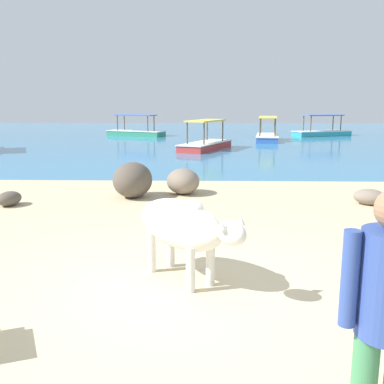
# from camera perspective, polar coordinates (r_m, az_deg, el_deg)

# --- Properties ---
(sand_beach) EXTENTS (18.00, 14.00, 0.04)m
(sand_beach) POSITION_cam_1_polar(r_m,az_deg,el_deg) (5.00, -0.57, -12.87)
(sand_beach) COLOR #CCB78E
(sand_beach) RESTS_ON ground
(water_surface) EXTENTS (60.00, 36.00, 0.03)m
(water_surface) POSITION_cam_1_polar(r_m,az_deg,el_deg) (26.64, 1.17, 6.97)
(water_surface) COLOR teal
(water_surface) RESTS_ON ground
(cow) EXTENTS (1.40, 1.57, 0.99)m
(cow) POSITION_cam_1_polar(r_m,az_deg,el_deg) (5.11, -1.26, -4.31)
(cow) COLOR silver
(cow) RESTS_ON sand_beach
(shore_rock_large) EXTENTS (0.91, 1.02, 0.57)m
(shore_rock_large) POSITION_cam_1_polar(r_m,az_deg,el_deg) (10.05, -1.15, 1.39)
(shore_rock_large) COLOR gray
(shore_rock_large) RESTS_ON sand_beach
(shore_rock_medium) EXTENTS (0.54, 0.65, 0.29)m
(shore_rock_medium) POSITION_cam_1_polar(r_m,az_deg,el_deg) (9.64, -22.33, -0.78)
(shore_rock_medium) COLOR brown
(shore_rock_medium) RESTS_ON sand_beach
(shore_rock_small) EXTENTS (0.76, 0.67, 0.32)m
(shore_rock_small) POSITION_cam_1_polar(r_m,az_deg,el_deg) (9.68, 21.75, -0.59)
(shore_rock_small) COLOR gray
(shore_rock_small) RESTS_ON sand_beach
(shore_rock_flat) EXTENTS (0.95, 1.08, 0.77)m
(shore_rock_flat) POSITION_cam_1_polar(r_m,az_deg,el_deg) (9.73, -7.59, 1.54)
(shore_rock_flat) COLOR brown
(shore_rock_flat) RESTS_ON sand_beach
(boat_green) EXTENTS (3.83, 2.51, 1.29)m
(boat_green) POSITION_cam_1_polar(r_m,az_deg,el_deg) (28.03, -7.18, 7.70)
(boat_green) COLOR #338E66
(boat_green) RESTS_ON water_surface
(boat_red) EXTENTS (2.51, 3.83, 1.29)m
(boat_red) POSITION_cam_1_polar(r_m,az_deg,el_deg) (19.78, 1.75, 6.25)
(boat_red) COLOR #C63833
(boat_red) RESTS_ON water_surface
(boat_teal) EXTENTS (3.84, 2.41, 1.29)m
(boat_teal) POSITION_cam_1_polar(r_m,az_deg,el_deg) (28.83, 16.24, 7.44)
(boat_teal) COLOR teal
(boat_teal) RESTS_ON water_surface
(boat_blue) EXTENTS (1.67, 3.80, 1.29)m
(boat_blue) POSITION_cam_1_polar(r_m,az_deg,el_deg) (24.56, 9.60, 7.11)
(boat_blue) COLOR #3866B7
(boat_blue) RESTS_ON water_surface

